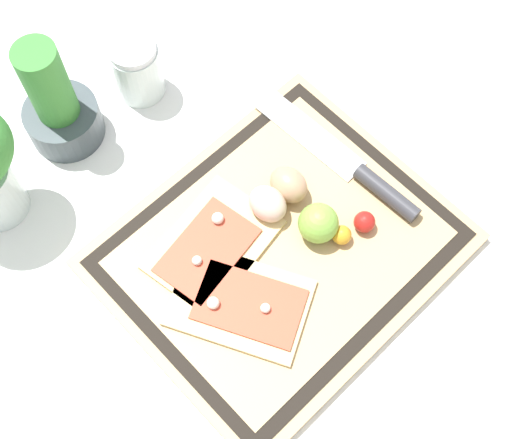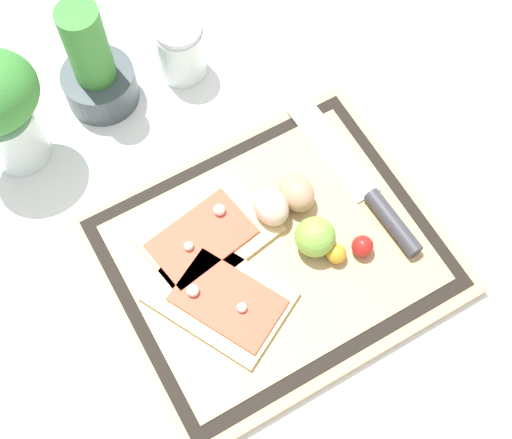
{
  "view_description": "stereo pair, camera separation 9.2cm",
  "coord_description": "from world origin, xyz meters",
  "px_view_note": "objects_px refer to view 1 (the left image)",
  "views": [
    {
      "loc": [
        -0.26,
        -0.23,
        0.88
      ],
      "look_at": [
        0.0,
        0.04,
        0.04
      ],
      "focal_mm": 50.0,
      "sensor_mm": 36.0,
      "label": 1
    },
    {
      "loc": [
        -0.19,
        -0.28,
        0.88
      ],
      "look_at": [
        0.0,
        0.04,
        0.04
      ],
      "focal_mm": 50.0,
      "sensor_mm": 36.0,
      "label": 2
    }
  ],
  "objects_px": {
    "cherry_tomato_red": "(364,222)",
    "egg_pink": "(268,204)",
    "pizza_slice_far": "(212,245)",
    "lime": "(318,223)",
    "knife": "(363,175)",
    "egg_brown": "(289,185)",
    "sauce_jar": "(137,71)",
    "pizza_slice_near": "(242,303)",
    "cherry_tomato_yellow": "(342,235)",
    "herb_pot": "(58,107)"
  },
  "relations": [
    {
      "from": "egg_pink",
      "to": "herb_pot",
      "type": "xyz_separation_m",
      "value": [
        -0.11,
        0.29,
        0.02
      ]
    },
    {
      "from": "egg_pink",
      "to": "knife",
      "type": "bearing_deg",
      "value": -22.41
    },
    {
      "from": "herb_pot",
      "to": "sauce_jar",
      "type": "height_order",
      "value": "herb_pot"
    },
    {
      "from": "cherry_tomato_red",
      "to": "lime",
      "type": "bearing_deg",
      "value": 143.0
    },
    {
      "from": "egg_pink",
      "to": "herb_pot",
      "type": "height_order",
      "value": "herb_pot"
    },
    {
      "from": "egg_brown",
      "to": "egg_pink",
      "type": "xyz_separation_m",
      "value": [
        -0.04,
        -0.0,
        0.0
      ]
    },
    {
      "from": "pizza_slice_far",
      "to": "egg_brown",
      "type": "height_order",
      "value": "egg_brown"
    },
    {
      "from": "pizza_slice_far",
      "to": "herb_pot",
      "type": "xyz_separation_m",
      "value": [
        -0.02,
        0.28,
        0.04
      ]
    },
    {
      "from": "knife",
      "to": "cherry_tomato_yellow",
      "type": "xyz_separation_m",
      "value": [
        -0.09,
        -0.04,
        0.0
      ]
    },
    {
      "from": "herb_pot",
      "to": "sauce_jar",
      "type": "distance_m",
      "value": 0.13
    },
    {
      "from": "cherry_tomato_red",
      "to": "egg_pink",
      "type": "bearing_deg",
      "value": 126.22
    },
    {
      "from": "pizza_slice_near",
      "to": "pizza_slice_far",
      "type": "bearing_deg",
      "value": 73.0
    },
    {
      "from": "egg_brown",
      "to": "lime",
      "type": "bearing_deg",
      "value": -101.0
    },
    {
      "from": "pizza_slice_near",
      "to": "herb_pot",
      "type": "distance_m",
      "value": 0.36
    },
    {
      "from": "lime",
      "to": "cherry_tomato_red",
      "type": "height_order",
      "value": "lime"
    },
    {
      "from": "egg_pink",
      "to": "sauce_jar",
      "type": "height_order",
      "value": "sauce_jar"
    },
    {
      "from": "knife",
      "to": "lime",
      "type": "height_order",
      "value": "lime"
    },
    {
      "from": "pizza_slice_near",
      "to": "egg_brown",
      "type": "height_order",
      "value": "egg_brown"
    },
    {
      "from": "egg_pink",
      "to": "cherry_tomato_yellow",
      "type": "xyz_separation_m",
      "value": [
        0.04,
        -0.09,
        -0.01
      ]
    },
    {
      "from": "egg_brown",
      "to": "sauce_jar",
      "type": "xyz_separation_m",
      "value": [
        -0.03,
        0.28,
        0.0
      ]
    },
    {
      "from": "egg_brown",
      "to": "cherry_tomato_yellow",
      "type": "bearing_deg",
      "value": -88.8
    },
    {
      "from": "herb_pot",
      "to": "cherry_tomato_red",
      "type": "bearing_deg",
      "value": -64.61
    },
    {
      "from": "egg_brown",
      "to": "cherry_tomato_red",
      "type": "distance_m",
      "value": 0.11
    },
    {
      "from": "pizza_slice_near",
      "to": "herb_pot",
      "type": "xyz_separation_m",
      "value": [
        0.0,
        0.36,
        0.04
      ]
    },
    {
      "from": "knife",
      "to": "egg_brown",
      "type": "relative_size",
      "value": 5.05
    },
    {
      "from": "pizza_slice_far",
      "to": "lime",
      "type": "height_order",
      "value": "lime"
    },
    {
      "from": "egg_pink",
      "to": "lime",
      "type": "height_order",
      "value": "lime"
    },
    {
      "from": "egg_pink",
      "to": "egg_brown",
      "type": "bearing_deg",
      "value": 1.12
    },
    {
      "from": "pizza_slice_near",
      "to": "knife",
      "type": "distance_m",
      "value": 0.24
    },
    {
      "from": "herb_pot",
      "to": "pizza_slice_far",
      "type": "bearing_deg",
      "value": -85.04
    },
    {
      "from": "cherry_tomato_red",
      "to": "sauce_jar",
      "type": "bearing_deg",
      "value": 99.67
    },
    {
      "from": "sauce_jar",
      "to": "lime",
      "type": "bearing_deg",
      "value": -87.41
    },
    {
      "from": "knife",
      "to": "egg_pink",
      "type": "relative_size",
      "value": 5.05
    },
    {
      "from": "lime",
      "to": "cherry_tomato_red",
      "type": "distance_m",
      "value": 0.06
    },
    {
      "from": "egg_brown",
      "to": "lime",
      "type": "distance_m",
      "value": 0.07
    },
    {
      "from": "pizza_slice_far",
      "to": "egg_pink",
      "type": "xyz_separation_m",
      "value": [
        0.09,
        -0.01,
        0.02
      ]
    },
    {
      "from": "pizza_slice_near",
      "to": "cherry_tomato_yellow",
      "type": "xyz_separation_m",
      "value": [
        0.15,
        -0.02,
        0.01
      ]
    },
    {
      "from": "pizza_slice_far",
      "to": "egg_brown",
      "type": "relative_size",
      "value": 3.34
    },
    {
      "from": "egg_pink",
      "to": "cherry_tomato_red",
      "type": "relative_size",
      "value": 1.91
    },
    {
      "from": "pizza_slice_far",
      "to": "cherry_tomato_red",
      "type": "height_order",
      "value": "cherry_tomato_red"
    },
    {
      "from": "pizza_slice_near",
      "to": "cherry_tomato_yellow",
      "type": "bearing_deg",
      "value": -8.97
    },
    {
      "from": "pizza_slice_near",
      "to": "egg_brown",
      "type": "relative_size",
      "value": 3.72
    },
    {
      "from": "pizza_slice_near",
      "to": "egg_brown",
      "type": "bearing_deg",
      "value": 25.05
    },
    {
      "from": "pizza_slice_near",
      "to": "knife",
      "type": "bearing_deg",
      "value": 4.24
    },
    {
      "from": "egg_pink",
      "to": "pizza_slice_far",
      "type": "bearing_deg",
      "value": 171.77
    },
    {
      "from": "egg_pink",
      "to": "lime",
      "type": "relative_size",
      "value": 1.03
    },
    {
      "from": "herb_pot",
      "to": "knife",
      "type": "bearing_deg",
      "value": -55.19
    },
    {
      "from": "egg_pink",
      "to": "cherry_tomato_yellow",
      "type": "height_order",
      "value": "egg_pink"
    },
    {
      "from": "knife",
      "to": "egg_pink",
      "type": "height_order",
      "value": "egg_pink"
    },
    {
      "from": "pizza_slice_far",
      "to": "cherry_tomato_yellow",
      "type": "height_order",
      "value": "cherry_tomato_yellow"
    }
  ]
}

